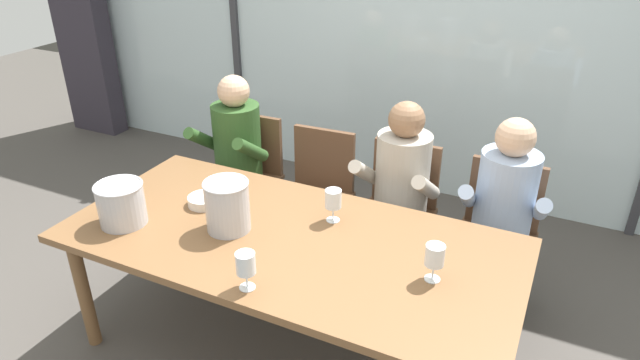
{
  "coord_description": "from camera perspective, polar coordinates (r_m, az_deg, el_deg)",
  "views": [
    {
      "loc": [
        1.12,
        -1.96,
        2.2
      ],
      "look_at": [
        0.0,
        0.35,
        0.88
      ],
      "focal_mm": 30.99,
      "sensor_mm": 36.0,
      "label": 1
    }
  ],
  "objects": [
    {
      "name": "ground",
      "position": [
        3.86,
        4.25,
        -7.65
      ],
      "size": [
        14.0,
        14.0,
        0.0
      ],
      "primitive_type": "plane",
      "color": "#4C4742"
    },
    {
      "name": "window_glass_panel",
      "position": [
        4.34,
        10.67,
        14.8
      ],
      "size": [
        7.43,
        0.03,
        2.6
      ],
      "primitive_type": "cube",
      "color": "silver",
      "rests_on": "ground"
    },
    {
      "name": "window_mullion_left",
      "position": [
        5.02,
        -8.8,
        16.6
      ],
      "size": [
        0.06,
        0.06,
        2.6
      ],
      "primitive_type": "cube",
      "color": "#38383D",
      "rests_on": "ground"
    },
    {
      "name": "hillside_vineyard",
      "position": [
        8.19,
        18.23,
        15.45
      ],
      "size": [
        13.43,
        2.4,
        1.41
      ],
      "primitive_type": "cube",
      "color": "#477A38",
      "rests_on": "ground"
    },
    {
      "name": "curtain_heavy_drape",
      "position": [
        6.02,
        -23.79,
        16.47
      ],
      "size": [
        0.56,
        0.2,
        2.6
      ],
      "primitive_type": "cube",
      "color": "#332D38",
      "rests_on": "ground"
    },
    {
      "name": "dining_table",
      "position": [
        2.74,
        -3.22,
        -7.07
      ],
      "size": [
        2.23,
        1.05,
        0.73
      ],
      "color": "brown",
      "rests_on": "ground"
    },
    {
      "name": "chair_near_curtain",
      "position": [
        3.89,
        -7.41,
        1.14
      ],
      "size": [
        0.45,
        0.45,
        0.87
      ],
      "rotation": [
        0.0,
        0.0,
        0.03
      ],
      "color": "brown",
      "rests_on": "ground"
    },
    {
      "name": "chair_left_of_center",
      "position": [
        3.62,
        -0.22,
        -0.67
      ],
      "size": [
        0.46,
        0.46,
        0.87
      ],
      "rotation": [
        0.0,
        0.0,
        0.05
      ],
      "color": "brown",
      "rests_on": "ground"
    },
    {
      "name": "chair_center",
      "position": [
        3.47,
        8.21,
        -2.34
      ],
      "size": [
        0.46,
        0.46,
        0.87
      ],
      "rotation": [
        0.0,
        0.0,
        0.04
      ],
      "color": "brown",
      "rests_on": "ground"
    },
    {
      "name": "chair_right_of_center",
      "position": [
        3.36,
        17.94,
        -4.54
      ],
      "size": [
        0.44,
        0.44,
        0.87
      ],
      "rotation": [
        0.0,
        0.0,
        0.01
      ],
      "color": "brown",
      "rests_on": "ground"
    },
    {
      "name": "person_olive_shirt",
      "position": [
        3.73,
        -9.15,
        2.77
      ],
      "size": [
        0.47,
        0.62,
        1.19
      ],
      "rotation": [
        0.0,
        0.0,
        -0.02
      ],
      "color": "#2D5123",
      "rests_on": "ground"
    },
    {
      "name": "person_beige_jumper",
      "position": [
        3.26,
        7.93,
        -0.9
      ],
      "size": [
        0.48,
        0.63,
        1.19
      ],
      "rotation": [
        0.0,
        0.0,
        -0.07
      ],
      "color": "#B7AD9E",
      "rests_on": "ground"
    },
    {
      "name": "person_pale_blue_shirt",
      "position": [
        3.16,
        18.32,
        -3.12
      ],
      "size": [
        0.48,
        0.63,
        1.19
      ],
      "rotation": [
        0.0,
        0.0,
        0.07
      ],
      "color": "#9EB2D1",
      "rests_on": "ground"
    },
    {
      "name": "ice_bucket_primary",
      "position": [
        2.73,
        -9.55,
        -2.58
      ],
      "size": [
        0.22,
        0.22,
        0.26
      ],
      "color": "#B7B7BC",
      "rests_on": "dining_table"
    },
    {
      "name": "ice_bucket_secondary",
      "position": [
        2.92,
        -19.85,
        -2.28
      ],
      "size": [
        0.24,
        0.24,
        0.22
      ],
      "color": "#B7B7BC",
      "rests_on": "dining_table"
    },
    {
      "name": "tasting_bowl",
      "position": [
        3.02,
        -11.89,
        -2.09
      ],
      "size": [
        0.17,
        0.17,
        0.05
      ],
      "primitive_type": "cylinder",
      "color": "silver",
      "rests_on": "dining_table"
    },
    {
      "name": "wine_glass_by_left_taster",
      "position": [
        2.33,
        -7.68,
        -8.68
      ],
      "size": [
        0.08,
        0.08,
        0.17
      ],
      "color": "silver",
      "rests_on": "dining_table"
    },
    {
      "name": "wine_glass_near_bucket",
      "position": [
        2.4,
        11.76,
        -7.77
      ],
      "size": [
        0.08,
        0.08,
        0.17
      ],
      "color": "silver",
      "rests_on": "dining_table"
    },
    {
      "name": "wine_glass_center_pour",
      "position": [
        2.77,
        1.38,
        -2.1
      ],
      "size": [
        0.08,
        0.08,
        0.17
      ],
      "color": "silver",
      "rests_on": "dining_table"
    }
  ]
}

